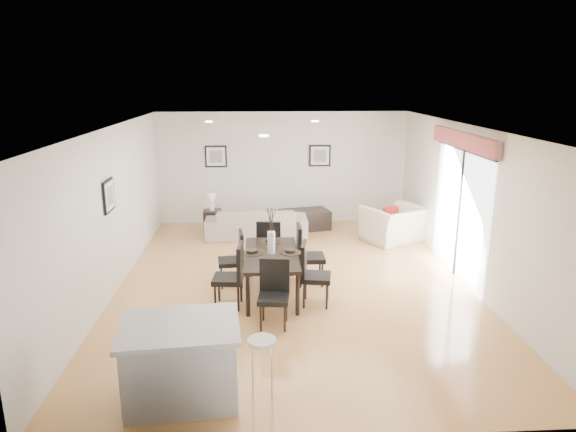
{
  "coord_description": "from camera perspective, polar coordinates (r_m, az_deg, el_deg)",
  "views": [
    {
      "loc": [
        -0.57,
        -8.31,
        3.45
      ],
      "look_at": [
        -0.08,
        0.4,
        1.11
      ],
      "focal_mm": 32.0,
      "sensor_mm": 36.0,
      "label": 1
    }
  ],
  "objects": [
    {
      "name": "ground",
      "position": [
        9.02,
        0.63,
        -7.49
      ],
      "size": [
        8.0,
        8.0,
        0.0
      ],
      "primitive_type": "plane",
      "color": "tan",
      "rests_on": "ground"
    },
    {
      "name": "wall_back",
      "position": [
        12.5,
        -0.59,
        5.34
      ],
      "size": [
        6.0,
        0.04,
        2.7
      ],
      "primitive_type": "cube",
      "color": "silver",
      "rests_on": "ground"
    },
    {
      "name": "wall_front",
      "position": [
        4.83,
        3.94,
        -10.82
      ],
      "size": [
        6.0,
        0.04,
        2.7
      ],
      "primitive_type": "cube",
      "color": "silver",
      "rests_on": "ground"
    },
    {
      "name": "wall_left",
      "position": [
        8.91,
        -18.97,
        0.54
      ],
      "size": [
        0.04,
        8.0,
        2.7
      ],
      "primitive_type": "cube",
      "color": "silver",
      "rests_on": "ground"
    },
    {
      "name": "wall_right",
      "position": [
        9.29,
        19.46,
        1.07
      ],
      "size": [
        0.04,
        8.0,
        2.7
      ],
      "primitive_type": "cube",
      "color": "silver",
      "rests_on": "ground"
    },
    {
      "name": "ceiling",
      "position": [
        8.36,
        0.68,
        9.86
      ],
      "size": [
        6.0,
        8.0,
        0.02
      ],
      "primitive_type": "cube",
      "color": "white",
      "rests_on": "wall_back"
    },
    {
      "name": "sofa",
      "position": [
        11.52,
        -3.52,
        -0.74
      ],
      "size": [
        2.26,
        0.89,
        0.66
      ],
      "primitive_type": "imported",
      "rotation": [
        0.0,
        0.0,
        3.15
      ],
      "color": "gray",
      "rests_on": "ground"
    },
    {
      "name": "armchair",
      "position": [
        11.4,
        11.68,
        -0.88
      ],
      "size": [
        1.56,
        1.49,
        0.78
      ],
      "primitive_type": "imported",
      "rotation": [
        0.0,
        0.0,
        3.62
      ],
      "color": "white",
      "rests_on": "ground"
    },
    {
      "name": "courtyard_plant_b",
      "position": [
        11.37,
        29.11,
        -3.06
      ],
      "size": [
        0.36,
        0.36,
        0.59
      ],
      "primitive_type": "imported",
      "rotation": [
        0.0,
        0.0,
        0.09
      ],
      "color": "#355926",
      "rests_on": "ground"
    },
    {
      "name": "dining_table",
      "position": [
        8.37,
        -1.85,
        -4.61
      ],
      "size": [
        0.87,
        1.72,
        0.71
      ],
      "rotation": [
        0.0,
        0.0,
        -0.01
      ],
      "color": "black",
      "rests_on": "ground"
    },
    {
      "name": "dining_chair_wnear",
      "position": [
        7.99,
        -6.09,
        -6.24
      ],
      "size": [
        0.49,
        0.49,
        1.01
      ],
      "rotation": [
        0.0,
        0.0,
        -1.66
      ],
      "color": "black",
      "rests_on": "ground"
    },
    {
      "name": "dining_chair_wfar",
      "position": [
        8.82,
        -5.86,
        -4.4
      ],
      "size": [
        0.47,
        0.47,
        0.95
      ],
      "rotation": [
        0.0,
        0.0,
        -1.46
      ],
      "color": "black",
      "rests_on": "ground"
    },
    {
      "name": "dining_chair_enear",
      "position": [
        8.04,
        2.54,
        -6.06
      ],
      "size": [
        0.52,
        0.52,
        1.0
      ],
      "rotation": [
        0.0,
        0.0,
        1.41
      ],
      "color": "black",
      "rests_on": "ground"
    },
    {
      "name": "dining_chair_efar",
      "position": [
        8.82,
        1.96,
        -3.96
      ],
      "size": [
        0.47,
        0.47,
        1.05
      ],
      "rotation": [
        0.0,
        0.0,
        1.57
      ],
      "color": "black",
      "rests_on": "ground"
    },
    {
      "name": "dining_chair_head",
      "position": [
        7.42,
        -1.55,
        -8.11
      ],
      "size": [
        0.48,
        0.48,
        0.97
      ],
      "rotation": [
        0.0,
        0.0,
        -0.12
      ],
      "color": "black",
      "rests_on": "ground"
    },
    {
      "name": "dining_chair_foot",
      "position": [
        9.4,
        -2.09,
        -3.0
      ],
      "size": [
        0.5,
        0.5,
        0.98
      ],
      "rotation": [
        0.0,
        0.0,
        2.99
      ],
      "color": "black",
      "rests_on": "ground"
    },
    {
      "name": "vase",
      "position": [
        8.24,
        -1.87,
        -2.1
      ],
      "size": [
        0.98,
        1.5,
        0.76
      ],
      "color": "white",
      "rests_on": "dining_table"
    },
    {
      "name": "coffee_table",
      "position": [
        12.14,
        1.86,
        -0.41
      ],
      "size": [
        1.25,
        0.92,
        0.45
      ],
      "primitive_type": "cube",
      "rotation": [
        0.0,
        0.0,
        0.24
      ],
      "color": "black",
      "rests_on": "ground"
    },
    {
      "name": "side_table",
      "position": [
        11.95,
        -8.36,
        -0.61
      ],
      "size": [
        0.41,
        0.41,
        0.53
      ],
      "primitive_type": "cube",
      "rotation": [
        0.0,
        0.0,
        0.03
      ],
      "color": "black",
      "rests_on": "ground"
    },
    {
      "name": "table_lamp",
      "position": [
        11.82,
        -8.46,
        1.8
      ],
      "size": [
        0.2,
        0.2,
        0.39
      ],
      "color": "white",
      "rests_on": "side_table"
    },
    {
      "name": "cushion",
      "position": [
        11.2,
        11.33,
        0.1
      ],
      "size": [
        0.37,
        0.26,
        0.35
      ],
      "primitive_type": "cube",
      "rotation": [
        0.0,
        0.0,
        3.61
      ],
      "color": "maroon",
      "rests_on": "armchair"
    },
    {
      "name": "kitchen_island",
      "position": [
        5.97,
        -11.75,
        -15.51
      ],
      "size": [
        1.36,
        1.1,
        0.89
      ],
      "rotation": [
        0.0,
        0.0,
        0.09
      ],
      "color": "silver",
      "rests_on": "ground"
    },
    {
      "name": "bar_stool",
      "position": [
        5.83,
        -2.92,
        -14.36
      ],
      "size": [
        0.32,
        0.32,
        0.69
      ],
      "color": "silver",
      "rests_on": "ground"
    },
    {
      "name": "framed_print_back_left",
      "position": [
        12.46,
        -8.01,
        6.56
      ],
      "size": [
        0.52,
        0.04,
        0.52
      ],
      "color": "black",
      "rests_on": "wall_back"
    },
    {
      "name": "framed_print_back_right",
      "position": [
        12.5,
        3.56,
        6.71
      ],
      "size": [
        0.52,
        0.04,
        0.52
      ],
      "color": "black",
      "rests_on": "wall_back"
    },
    {
      "name": "framed_print_left_wall",
      "position": [
        8.65,
        -19.29,
        2.14
      ],
      "size": [
        0.04,
        0.52,
        0.52
      ],
      "rotation": [
        0.0,
        0.0,
        1.57
      ],
      "color": "black",
      "rests_on": "wall_left"
    },
    {
      "name": "sliding_door",
      "position": [
        9.48,
        18.7,
        3.35
      ],
      "size": [
        0.12,
        2.7,
        2.57
      ],
      "color": "white",
      "rests_on": "wall_right"
    }
  ]
}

